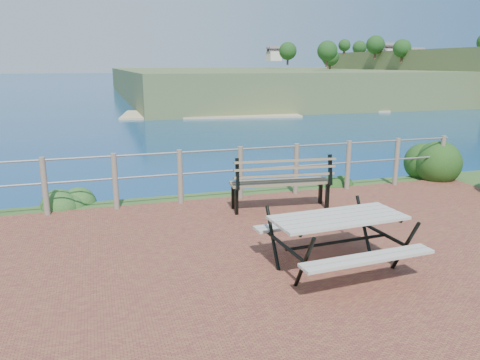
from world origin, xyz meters
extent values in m
cube|color=brown|center=(0.00, 0.00, 0.00)|extent=(10.00, 7.00, 0.12)
plane|color=navy|center=(0.00, 200.00, 0.00)|extent=(1200.00, 1200.00, 0.00)
cylinder|color=#6B5B4C|center=(-3.45, 3.35, 0.52)|extent=(0.10, 0.10, 1.00)
cylinder|color=#6B5B4C|center=(-2.30, 3.35, 0.52)|extent=(0.10, 0.10, 1.00)
cylinder|color=#6B5B4C|center=(-1.15, 3.35, 0.52)|extent=(0.10, 0.10, 1.00)
cylinder|color=#6B5B4C|center=(0.00, 3.35, 0.52)|extent=(0.10, 0.10, 1.00)
cylinder|color=#6B5B4C|center=(1.15, 3.35, 0.52)|extent=(0.10, 0.10, 1.00)
cylinder|color=#6B5B4C|center=(2.30, 3.35, 0.52)|extent=(0.10, 0.10, 1.00)
cylinder|color=#6B5B4C|center=(3.45, 3.35, 0.52)|extent=(0.10, 0.10, 1.00)
cylinder|color=#6B5B4C|center=(4.60, 3.35, 0.52)|extent=(0.10, 0.10, 1.00)
cylinder|color=slate|center=(0.00, 3.35, 0.97)|extent=(9.40, 0.04, 0.04)
cylinder|color=slate|center=(0.00, 3.35, 0.57)|extent=(9.40, 0.04, 0.04)
cube|color=#495E2F|center=(140.00, 210.00, -6.00)|extent=(260.00, 180.00, 12.00)
cube|color=#A4A193|center=(0.20, -0.06, 0.70)|extent=(1.68, 0.77, 0.04)
cube|color=#A4A193|center=(0.20, -0.06, 0.42)|extent=(1.65, 0.33, 0.04)
cube|color=#A4A193|center=(0.20, -0.06, 0.42)|extent=(1.65, 0.33, 0.04)
cylinder|color=black|center=(0.20, -0.06, 0.38)|extent=(1.41, 0.12, 0.04)
cube|color=brown|center=(0.47, 2.48, 0.50)|extent=(1.80, 0.62, 0.04)
cube|color=brown|center=(0.47, 2.48, 0.81)|extent=(1.77, 0.32, 0.40)
cube|color=black|center=(0.47, 2.48, 0.26)|extent=(0.06, 0.07, 0.48)
cube|color=black|center=(0.47, 2.48, 0.26)|extent=(0.06, 0.07, 0.48)
cube|color=black|center=(0.47, 2.48, 0.26)|extent=(0.06, 0.07, 0.48)
cube|color=black|center=(0.47, 2.48, 0.26)|extent=(0.06, 0.07, 0.48)
ellipsoid|color=#123D13|center=(4.68, 3.60, 0.00)|extent=(1.01, 1.01, 1.45)
ellipsoid|color=#1C4C1E|center=(-3.12, 3.98, 0.00)|extent=(0.86, 0.86, 0.63)
ellipsoid|color=#123D13|center=(2.28, 3.86, 0.00)|extent=(0.66, 0.66, 0.35)
camera|label=1|loc=(-2.57, -4.88, 2.52)|focal=35.00mm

